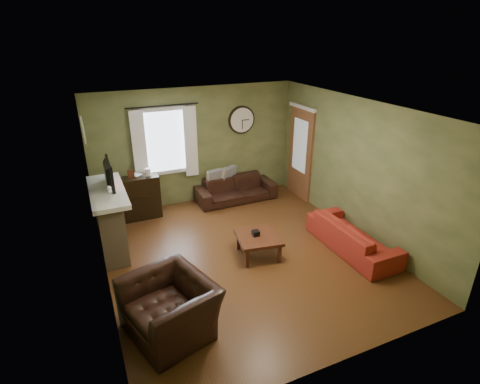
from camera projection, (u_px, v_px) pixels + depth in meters
name	position (u px, v px, depth m)	size (l,w,h in m)	color
floor	(244.00, 255.00, 6.68)	(4.60, 5.20, 0.00)	#553016
ceiling	(245.00, 109.00, 5.64)	(4.60, 5.20, 0.00)	white
wall_left	(97.00, 214.00, 5.31)	(0.00, 5.20, 2.60)	#636B3C
wall_right	(356.00, 169.00, 7.02)	(0.00, 5.20, 2.60)	#636B3C
wall_back	(196.00, 146.00, 8.34)	(4.60, 0.00, 2.60)	#636B3C
wall_front	(345.00, 275.00, 3.98)	(4.60, 0.00, 2.60)	#636B3C
fireplace	(110.00, 222.00, 6.65)	(0.40, 1.40, 1.10)	#9E8465
firebox	(123.00, 232.00, 6.82)	(0.04, 0.60, 0.55)	black
mantel	(107.00, 192.00, 6.42)	(0.58, 1.60, 0.08)	white
tv	(106.00, 177.00, 6.47)	(0.60, 0.08, 0.35)	black
tv_screen	(110.00, 173.00, 6.48)	(0.02, 0.62, 0.36)	#994C3F
medallion_left	(84.00, 135.00, 5.60)	(0.28, 0.28, 0.03)	white
medallion_mid	(83.00, 130.00, 5.90)	(0.28, 0.28, 0.03)	white
medallion_right	(82.00, 125.00, 6.19)	(0.28, 0.28, 0.03)	white
window_pane	(165.00, 141.00, 7.98)	(1.00, 0.02, 1.30)	silver
curtain_rod	(163.00, 106.00, 7.59)	(0.03, 0.03, 1.50)	black
curtain_left	(140.00, 148.00, 7.71)	(0.28, 0.04, 1.55)	white
curtain_right	(191.00, 142.00, 8.12)	(0.28, 0.04, 1.55)	white
wall_clock	(242.00, 120.00, 8.50)	(0.64, 0.06, 0.64)	white
door	(300.00, 154.00, 8.65)	(0.05, 0.90, 2.10)	brown
bookshelf	(141.00, 198.00, 7.83)	(0.78, 0.33, 0.92)	black
book	(133.00, 175.00, 7.66)	(0.17, 0.23, 0.02)	#492314
sofa_brown	(236.00, 189.00, 8.73)	(1.85, 0.72, 0.54)	black
pillow_left	(215.00, 178.00, 8.64)	(0.39, 0.12, 0.39)	gray
pillow_right	(228.00, 175.00, 8.79)	(0.41, 0.12, 0.41)	gray
sofa_red	(353.00, 236.00, 6.75)	(1.88, 0.74, 0.55)	maroon
armchair	(170.00, 307.00, 4.88)	(1.15, 1.01, 0.75)	black
coffee_table	(258.00, 246.00, 6.61)	(0.73, 0.73, 0.39)	#492314
tissue_box	(256.00, 235.00, 6.54)	(0.12, 0.12, 0.09)	black
wine_glass_a	(110.00, 195.00, 5.96)	(0.07, 0.07, 0.19)	white
wine_glass_b	(110.00, 192.00, 6.03)	(0.07, 0.07, 0.21)	white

